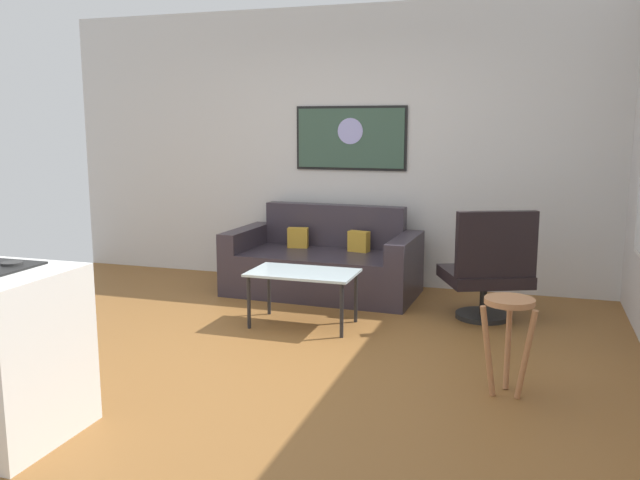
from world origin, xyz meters
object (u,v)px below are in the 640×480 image
object	(u,v)px
couch	(324,265)
wall_painting	(351,138)
coffee_table	(303,277)
bar_stool	(509,321)
armchair	(488,270)

from	to	relation	value
couch	wall_painting	world-z (taller)	wall_painting
couch	coffee_table	bearing A→B (deg)	-81.51
bar_stool	armchair	bearing A→B (deg)	98.06
coffee_table	armchair	world-z (taller)	armchair
couch	coffee_table	world-z (taller)	couch
couch	armchair	distance (m)	1.67
coffee_table	bar_stool	size ratio (longest dim) A/B	1.43
couch	bar_stool	size ratio (longest dim) A/B	3.04
couch	armchair	world-z (taller)	armchair
armchair	coffee_table	bearing A→B (deg)	-157.80
coffee_table	armchair	bearing A→B (deg)	22.20
bar_stool	coffee_table	bearing A→B (deg)	149.53
coffee_table	armchair	size ratio (longest dim) A/B	0.91
bar_stool	wall_painting	size ratio (longest dim) A/B	0.52
coffee_table	bar_stool	distance (m)	1.91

